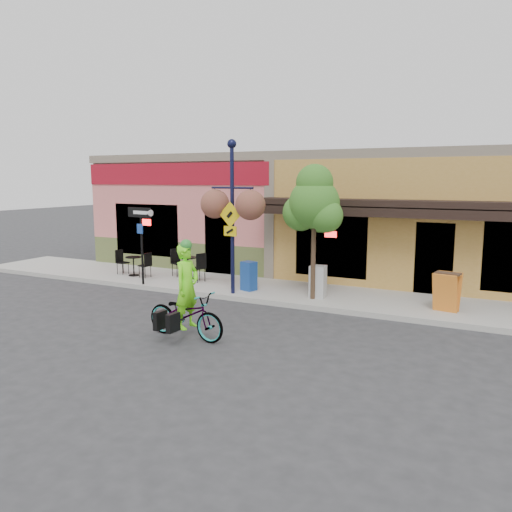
{
  "coord_description": "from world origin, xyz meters",
  "views": [
    {
      "loc": [
        6.18,
        -12.05,
        3.58
      ],
      "look_at": [
        -0.07,
        0.5,
        1.4
      ],
      "focal_mm": 35.0,
      "sensor_mm": 36.0,
      "label": 1
    }
  ],
  "objects_px": {
    "newspaper_box_blue": "(249,276)",
    "newspaper_box_grey": "(318,282)",
    "building": "(334,212)",
    "street_tree": "(314,232)",
    "cyclist_rider": "(187,297)",
    "one_way_sign": "(142,246)",
    "bicycle": "(186,315)",
    "lamp_post": "(232,218)"
  },
  "relations": [
    {
      "from": "building",
      "to": "one_way_sign",
      "type": "height_order",
      "value": "building"
    },
    {
      "from": "street_tree",
      "to": "cyclist_rider",
      "type": "bearing_deg",
      "value": -108.85
    },
    {
      "from": "building",
      "to": "bicycle",
      "type": "bearing_deg",
      "value": -90.56
    },
    {
      "from": "cyclist_rider",
      "to": "bicycle",
      "type": "bearing_deg",
      "value": 94.39
    },
    {
      "from": "newspaper_box_blue",
      "to": "bicycle",
      "type": "bearing_deg",
      "value": -65.36
    },
    {
      "from": "bicycle",
      "to": "building",
      "type": "bearing_deg",
      "value": 3.84
    },
    {
      "from": "building",
      "to": "lamp_post",
      "type": "bearing_deg",
      "value": -98.66
    },
    {
      "from": "newspaper_box_grey",
      "to": "newspaper_box_blue",
      "type": "bearing_deg",
      "value": 178.3
    },
    {
      "from": "building",
      "to": "newspaper_box_grey",
      "type": "relative_size",
      "value": 19.33
    },
    {
      "from": "building",
      "to": "newspaper_box_blue",
      "type": "xyz_separation_m",
      "value": [
        -0.77,
        -6.1,
        -1.65
      ]
    },
    {
      "from": "newspaper_box_blue",
      "to": "newspaper_box_grey",
      "type": "relative_size",
      "value": 0.96
    },
    {
      "from": "newspaper_box_blue",
      "to": "newspaper_box_grey",
      "type": "distance_m",
      "value": 2.23
    },
    {
      "from": "bicycle",
      "to": "lamp_post",
      "type": "height_order",
      "value": "lamp_post"
    },
    {
      "from": "newspaper_box_grey",
      "to": "cyclist_rider",
      "type": "bearing_deg",
      "value": -111.96
    },
    {
      "from": "building",
      "to": "newspaper_box_grey",
      "type": "distance_m",
      "value": 6.42
    },
    {
      "from": "newspaper_box_blue",
      "to": "street_tree",
      "type": "xyz_separation_m",
      "value": [
        2.16,
        -0.17,
        1.49
      ]
    },
    {
      "from": "one_way_sign",
      "to": "lamp_post",
      "type": "bearing_deg",
      "value": 7.44
    },
    {
      "from": "building",
      "to": "cyclist_rider",
      "type": "height_order",
      "value": "building"
    },
    {
      "from": "building",
      "to": "bicycle",
      "type": "distance_m",
      "value": 10.63
    },
    {
      "from": "cyclist_rider",
      "to": "newspaper_box_grey",
      "type": "height_order",
      "value": "cyclist_rider"
    },
    {
      "from": "building",
      "to": "newspaper_box_blue",
      "type": "height_order",
      "value": "building"
    },
    {
      "from": "street_tree",
      "to": "newspaper_box_blue",
      "type": "bearing_deg",
      "value": 175.59
    },
    {
      "from": "bicycle",
      "to": "street_tree",
      "type": "xyz_separation_m",
      "value": [
        1.49,
        4.23,
        1.55
      ]
    },
    {
      "from": "cyclist_rider",
      "to": "street_tree",
      "type": "distance_m",
      "value": 4.61
    },
    {
      "from": "cyclist_rider",
      "to": "newspaper_box_blue",
      "type": "height_order",
      "value": "cyclist_rider"
    },
    {
      "from": "newspaper_box_blue",
      "to": "cyclist_rider",
      "type": "bearing_deg",
      "value": -64.72
    },
    {
      "from": "street_tree",
      "to": "building",
      "type": "bearing_deg",
      "value": 102.53
    },
    {
      "from": "cyclist_rider",
      "to": "one_way_sign",
      "type": "distance_m",
      "value": 5.6
    },
    {
      "from": "lamp_post",
      "to": "newspaper_box_blue",
      "type": "xyz_separation_m",
      "value": [
        0.25,
        0.57,
        -1.84
      ]
    },
    {
      "from": "building",
      "to": "bicycle",
      "type": "relative_size",
      "value": 8.86
    },
    {
      "from": "cyclist_rider",
      "to": "building",
      "type": "bearing_deg",
      "value": 4.11
    },
    {
      "from": "lamp_post",
      "to": "street_tree",
      "type": "height_order",
      "value": "lamp_post"
    },
    {
      "from": "bicycle",
      "to": "one_way_sign",
      "type": "xyz_separation_m",
      "value": [
        -4.18,
        3.64,
        0.87
      ]
    },
    {
      "from": "one_way_sign",
      "to": "newspaper_box_blue",
      "type": "height_order",
      "value": "one_way_sign"
    },
    {
      "from": "lamp_post",
      "to": "cyclist_rider",
      "type": "bearing_deg",
      "value": -70.74
    },
    {
      "from": "newspaper_box_blue",
      "to": "newspaper_box_grey",
      "type": "height_order",
      "value": "newspaper_box_grey"
    },
    {
      "from": "one_way_sign",
      "to": "newspaper_box_grey",
      "type": "bearing_deg",
      "value": 12.27
    },
    {
      "from": "bicycle",
      "to": "street_tree",
      "type": "relative_size",
      "value": 0.53
    },
    {
      "from": "bicycle",
      "to": "lamp_post",
      "type": "distance_m",
      "value": 4.36
    },
    {
      "from": "building",
      "to": "street_tree",
      "type": "xyz_separation_m",
      "value": [
        1.39,
        -6.26,
        -0.16
      ]
    },
    {
      "from": "one_way_sign",
      "to": "newspaper_box_blue",
      "type": "bearing_deg",
      "value": 16.35
    },
    {
      "from": "street_tree",
      "to": "lamp_post",
      "type": "bearing_deg",
      "value": -170.45
    }
  ]
}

